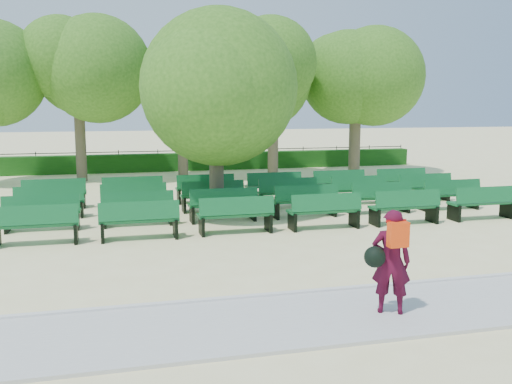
# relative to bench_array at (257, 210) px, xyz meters

# --- Properties ---
(ground) EXTENTS (120.00, 120.00, 0.00)m
(ground) POSITION_rel_bench_array_xyz_m (-1.03, -1.52, -0.10)
(ground) COLOR beige
(paving) EXTENTS (30.00, 2.20, 0.06)m
(paving) POSITION_rel_bench_array_xyz_m (-1.03, -8.92, -0.07)
(paving) COLOR beige
(paving) RESTS_ON ground
(curb) EXTENTS (30.00, 0.12, 0.10)m
(curb) POSITION_rel_bench_array_xyz_m (-1.03, -7.77, -0.05)
(curb) COLOR silver
(curb) RESTS_ON ground
(hedge) EXTENTS (26.00, 0.70, 0.90)m
(hedge) POSITION_rel_bench_array_xyz_m (-1.03, 12.48, 0.35)
(hedge) COLOR #174D13
(hedge) RESTS_ON ground
(fence) EXTENTS (26.00, 0.10, 1.02)m
(fence) POSITION_rel_bench_array_xyz_m (-1.03, 12.88, -0.10)
(fence) COLOR black
(fence) RESTS_ON ground
(tree_line) EXTENTS (21.80, 6.80, 7.04)m
(tree_line) POSITION_rel_bench_array_xyz_m (-1.03, 8.48, -0.10)
(tree_line) COLOR #3F751F
(tree_line) RESTS_ON ground
(bench_array) EXTENTS (2.01, 0.63, 1.27)m
(bench_array) POSITION_rel_bench_array_xyz_m (0.00, 0.00, 0.00)
(bench_array) COLOR #105B29
(bench_array) RESTS_ON ground
(tree_among) EXTENTS (4.45, 4.45, 6.29)m
(tree_among) POSITION_rel_bench_array_xyz_m (-1.31, -0.17, 4.16)
(tree_among) COLOR brown
(tree_among) RESTS_ON ground
(person) EXTENTS (0.86, 0.63, 1.72)m
(person) POSITION_rel_bench_array_xyz_m (-0.10, -9.06, 0.84)
(person) COLOR #41091E
(person) RESTS_ON ground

